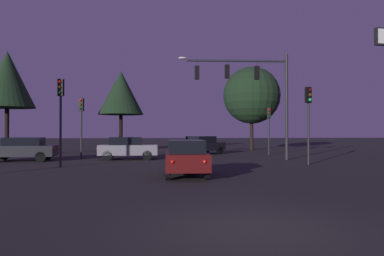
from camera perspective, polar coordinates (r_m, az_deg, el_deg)
The scene contains 13 objects.
ground_plane at distance 31.48m, azimuth -1.91°, elevation -4.03°, with size 168.00×168.00×0.00m, color black.
traffic_signal_mast_arm at distance 24.78m, azimuth 9.36°, elevation 6.81°, with size 7.36×0.57×7.07m.
traffic_light_corner_left at distance 20.55m, azimuth -19.88°, elevation 3.41°, with size 0.33×0.37×4.68m.
traffic_light_corner_right at distance 30.35m, azimuth 11.93°, elevation 1.05°, with size 0.36×0.38×3.86m.
traffic_light_median at distance 21.73m, azimuth 17.77°, elevation 2.73°, with size 0.37×0.39×4.42m.
traffic_light_far_side at distance 26.40m, azimuth -16.95°, elevation 1.84°, with size 0.35×0.38×4.22m.
car_nearside_lane at distance 15.50m, azimuth -0.95°, elevation -4.58°, with size 1.81×4.12×1.52m.
car_crossing_left at distance 25.07m, azimuth -10.03°, elevation -3.07°, with size 4.01×1.86×1.52m.
car_crossing_right at distance 25.77m, azimuth -25.01°, elevation -2.95°, with size 4.32×2.14×1.52m.
car_far_lane at distance 30.26m, azimuth 1.60°, elevation -2.67°, with size 4.18×3.91×1.52m.
tree_behind_sign at distance 32.00m, azimuth -26.95°, elevation 6.79°, with size 4.22×4.22×8.20m.
tree_left_far at distance 37.18m, azimuth -11.06°, elevation 5.42°, with size 4.49×4.49×7.99m.
tree_center_horizon at distance 38.75m, azimuth 9.31°, elevation 5.06°, with size 5.96×5.96×8.69m.
Camera 1 is at (-1.80, -6.87, 1.85)m, focal length 34.08 mm.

